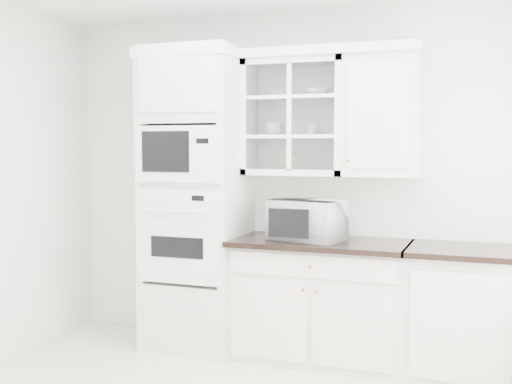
% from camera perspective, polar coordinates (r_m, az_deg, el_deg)
% --- Properties ---
extents(room_shell, '(4.00, 3.50, 2.70)m').
position_cam_1_polar(room_shell, '(3.95, -1.81, 6.28)').
color(room_shell, white).
rests_on(room_shell, ground).
extents(oven_column, '(0.76, 0.68, 2.40)m').
position_cam_1_polar(oven_column, '(5.18, -5.32, -0.64)').
color(oven_column, silver).
rests_on(oven_column, ground).
extents(base_cabinet_run, '(1.32, 0.67, 0.92)m').
position_cam_1_polar(base_cabinet_run, '(4.97, 5.80, -9.47)').
color(base_cabinet_run, silver).
rests_on(base_cabinet_run, ground).
extents(extra_base_cabinet, '(0.72, 0.67, 0.92)m').
position_cam_1_polar(extra_base_cabinet, '(4.82, 17.56, -10.07)').
color(extra_base_cabinet, silver).
rests_on(extra_base_cabinet, ground).
extents(upper_cabinet_glass, '(0.80, 0.33, 0.90)m').
position_cam_1_polar(upper_cabinet_glass, '(5.03, 3.55, 6.64)').
color(upper_cabinet_glass, silver).
rests_on(upper_cabinet_glass, room_shell).
extents(upper_cabinet_solid, '(0.55, 0.33, 0.90)m').
position_cam_1_polar(upper_cabinet_solid, '(4.88, 11.21, 6.65)').
color(upper_cabinet_solid, silver).
rests_on(upper_cabinet_solid, room_shell).
extents(crown_molding, '(2.14, 0.38, 0.07)m').
position_cam_1_polar(crown_molding, '(5.08, 2.33, 12.11)').
color(crown_molding, white).
rests_on(crown_molding, room_shell).
extents(countertop_microwave, '(0.60, 0.54, 0.30)m').
position_cam_1_polar(countertop_microwave, '(4.86, 4.65, -2.47)').
color(countertop_microwave, white).
rests_on(countertop_microwave, base_cabinet_run).
extents(bowl_a, '(0.20, 0.20, 0.05)m').
position_cam_1_polar(bowl_a, '(5.10, 2.07, 8.69)').
color(bowl_a, white).
rests_on(bowl_a, upper_cabinet_glass).
extents(bowl_b, '(0.21, 0.21, 0.06)m').
position_cam_1_polar(bowl_b, '(5.00, 5.43, 8.81)').
color(bowl_b, white).
rests_on(bowl_b, upper_cabinet_glass).
extents(cup_a, '(0.16, 0.16, 0.10)m').
position_cam_1_polar(cup_a, '(5.09, 1.57, 5.62)').
color(cup_a, white).
rests_on(cup_a, upper_cabinet_glass).
extents(cup_b, '(0.11, 0.11, 0.09)m').
position_cam_1_polar(cup_b, '(5.01, 4.95, 5.56)').
color(cup_b, white).
rests_on(cup_b, upper_cabinet_glass).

